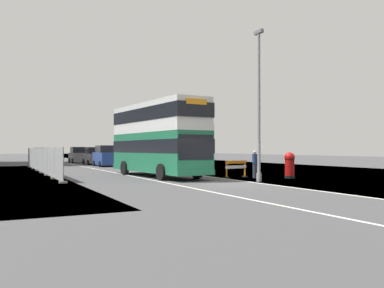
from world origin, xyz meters
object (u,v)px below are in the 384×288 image
(double_decker_bus, at_px, (157,138))
(pedestrian_at_kerb, at_px, (255,164))
(red_pillar_postbox, at_px, (290,164))
(car_oncoming_near, at_px, (106,157))
(lamppost_foreground, at_px, (259,110))
(car_receding_mid, at_px, (94,156))
(car_receding_far, at_px, (78,155))
(roadworks_barrier, at_px, (236,167))
(car_far_side, at_px, (39,155))

(double_decker_bus, xyz_separation_m, pedestrian_at_kerb, (5.04, -4.27, -1.74))
(red_pillar_postbox, relative_size, car_oncoming_near, 0.38)
(lamppost_foreground, xyz_separation_m, car_receding_mid, (-2.71, 29.79, -3.14))
(car_oncoming_near, height_order, car_receding_far, car_oncoming_near)
(car_oncoming_near, bearing_deg, roadworks_barrier, -80.35)
(lamppost_foreground, height_order, pedestrian_at_kerb, lamppost_foreground)
(lamppost_foreground, distance_m, car_far_side, 46.41)
(car_far_side, xyz_separation_m, pedestrian_at_kerb, (8.76, -43.28, -0.05))
(double_decker_bus, bearing_deg, car_far_side, 95.44)
(roadworks_barrier, relative_size, car_oncoming_near, 0.41)
(double_decker_bus, relative_size, car_far_side, 2.66)
(roadworks_barrier, bearing_deg, car_receding_far, 97.06)
(lamppost_foreground, height_order, roadworks_barrier, lamppost_foreground)
(car_receding_far, xyz_separation_m, car_far_side, (-3.91, 9.59, -0.04))
(double_decker_bus, bearing_deg, car_receding_mid, 87.83)
(car_receding_mid, relative_size, pedestrian_at_kerb, 2.40)
(roadworks_barrier, xyz_separation_m, car_receding_mid, (-3.37, 26.35, 0.26))
(double_decker_bus, distance_m, pedestrian_at_kerb, 6.84)
(pedestrian_at_kerb, bearing_deg, double_decker_bus, 139.73)
(lamppost_foreground, height_order, red_pillar_postbox, lamppost_foreground)
(red_pillar_postbox, distance_m, car_far_side, 45.65)
(double_decker_bus, xyz_separation_m, car_receding_far, (0.19, 29.41, -1.65))
(car_oncoming_near, distance_m, car_receding_mid, 6.10)
(car_oncoming_near, height_order, pedestrian_at_kerb, car_oncoming_near)
(car_far_side, bearing_deg, car_oncoming_near, -78.41)
(roadworks_barrier, xyz_separation_m, pedestrian_at_kerb, (0.80, -1.00, 0.19))
(double_decker_bus, relative_size, lamppost_foreground, 1.20)
(lamppost_foreground, bearing_deg, car_oncoming_near, 96.71)
(car_oncoming_near, xyz_separation_m, car_receding_far, (-0.60, 12.43, -0.06))
(car_far_side, bearing_deg, roadworks_barrier, -79.34)
(car_oncoming_near, relative_size, car_far_side, 1.11)
(car_receding_far, relative_size, car_far_side, 1.04)
(roadworks_barrier, height_order, car_receding_mid, car_receding_mid)
(lamppost_foreground, bearing_deg, double_decker_bus, 118.08)
(double_decker_bus, xyz_separation_m, car_far_side, (-3.72, 39.00, -1.69))
(car_receding_mid, bearing_deg, pedestrian_at_kerb, -81.33)
(car_receding_mid, distance_m, car_far_side, 16.58)
(roadworks_barrier, bearing_deg, car_receding_mid, 97.28)
(car_receding_far, distance_m, car_far_side, 10.36)
(lamppost_foreground, relative_size, car_far_side, 2.21)
(lamppost_foreground, relative_size, car_receding_mid, 2.04)
(car_oncoming_near, distance_m, car_far_side, 22.48)
(double_decker_bus, relative_size, car_receding_far, 2.55)
(lamppost_foreground, distance_m, car_oncoming_near, 24.05)
(double_decker_bus, distance_m, red_pillar_postbox, 8.96)
(lamppost_foreground, xyz_separation_m, pedestrian_at_kerb, (1.46, 2.44, -3.22))
(car_far_side, relative_size, pedestrian_at_kerb, 2.21)
(car_receding_mid, xyz_separation_m, pedestrian_at_kerb, (4.17, -27.35, -0.07))
(double_decker_bus, height_order, lamppost_foreground, lamppost_foreground)
(roadworks_barrier, distance_m, car_far_side, 43.02)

